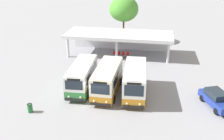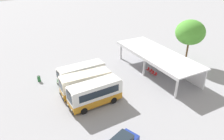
{
  "view_description": "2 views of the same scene",
  "coord_description": "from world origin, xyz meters",
  "views": [
    {
      "loc": [
        5.59,
        -22.66,
        13.64
      ],
      "look_at": [
        0.72,
        5.45,
        1.52
      ],
      "focal_mm": 41.63,
      "sensor_mm": 36.0,
      "label": 1
    },
    {
      "loc": [
        25.18,
        -6.43,
        16.92
      ],
      "look_at": [
        0.43,
        6.84,
        2.54
      ],
      "focal_mm": 34.51,
      "sensor_mm": 36.0,
      "label": 2
    }
  ],
  "objects": [
    {
      "name": "city_bus_nearest_orange",
      "position": [
        -2.27,
        3.04,
        1.66
      ],
      "size": [
        2.58,
        7.29,
        2.99
      ],
      "color": "black",
      "rests_on": "ground"
    },
    {
      "name": "ground_plane",
      "position": [
        0.0,
        0.0,
        0.0
      ],
      "size": [
        180.0,
        180.0,
        0.0
      ],
      "primitive_type": "plane",
      "color": "#939399"
    },
    {
      "name": "city_bus_middle_cream",
      "position": [
        3.72,
        2.59,
        1.78
      ],
      "size": [
        2.67,
        7.13,
        3.22
      ],
      "color": "black",
      "rests_on": "ground"
    },
    {
      "name": "city_bus_second_in_row",
      "position": [
        0.72,
        2.55,
        1.73
      ],
      "size": [
        2.47,
        7.21,
        3.12
      ],
      "color": "black",
      "rests_on": "ground"
    },
    {
      "name": "parked_car_flank",
      "position": [
        12.03,
        1.55,
        0.83
      ],
      "size": [
        3.2,
        4.62,
        1.62
      ],
      "color": "black",
      "rests_on": "ground"
    },
    {
      "name": "waiting_chair_middle_seat",
      "position": [
        0.94,
        14.13,
        0.52
      ],
      "size": [
        0.44,
        0.44,
        0.86
      ],
      "color": "slate",
      "rests_on": "ground"
    },
    {
      "name": "litter_bin_apron",
      "position": [
        -5.92,
        -2.68,
        0.46
      ],
      "size": [
        0.49,
        0.49,
        0.9
      ],
      "color": "#266633",
      "rests_on": "ground"
    },
    {
      "name": "waiting_chair_second_from_end",
      "position": [
        0.27,
        14.25,
        0.52
      ],
      "size": [
        0.44,
        0.44,
        0.86
      ],
      "color": "slate",
      "rests_on": "ground"
    },
    {
      "name": "waiting_chair_end_by_column",
      "position": [
        -0.41,
        14.16,
        0.52
      ],
      "size": [
        0.44,
        0.44,
        0.86
      ],
      "color": "slate",
      "rests_on": "ground"
    },
    {
      "name": "roadside_tree_behind_canopy",
      "position": [
        -0.14,
        22.47,
        5.8
      ],
      "size": [
        5.07,
        5.07,
        7.96
      ],
      "color": "brown",
      "rests_on": "ground"
    },
    {
      "name": "terminal_canopy",
      "position": [
        0.1,
        16.08,
        2.68
      ],
      "size": [
        16.15,
        5.98,
        3.4
      ],
      "color": "silver",
      "rests_on": "ground"
    },
    {
      "name": "waiting_chair_fourth_seat",
      "position": [
        1.62,
        14.16,
        0.52
      ],
      "size": [
        0.44,
        0.44,
        0.86
      ],
      "color": "slate",
      "rests_on": "ground"
    }
  ]
}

